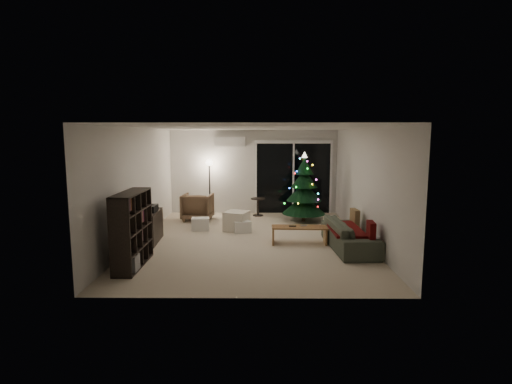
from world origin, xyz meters
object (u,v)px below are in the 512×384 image
(media_cabinet, at_px, (149,227))
(coffee_table, at_px, (299,235))
(bookshelf, at_px, (123,229))
(sofa, at_px, (350,235))
(christmas_tree, at_px, (304,187))
(armchair, at_px, (198,207))

(media_cabinet, distance_m, coffee_table, 3.30)
(bookshelf, height_order, media_cabinet, bookshelf)
(bookshelf, xyz_separation_m, sofa, (4.30, 1.15, -0.38))
(christmas_tree, bearing_deg, coffee_table, -98.56)
(christmas_tree, bearing_deg, bookshelf, -133.59)
(bookshelf, distance_m, coffee_table, 3.67)
(bookshelf, relative_size, sofa, 0.68)
(coffee_table, height_order, christmas_tree, christmas_tree)
(media_cabinet, xyz_separation_m, coffee_table, (3.30, -0.11, -0.15))
(armchair, distance_m, sofa, 4.57)
(armchair, height_order, christmas_tree, christmas_tree)
(bookshelf, distance_m, sofa, 4.47)
(media_cabinet, xyz_separation_m, christmas_tree, (3.64, 2.18, 0.61))
(coffee_table, distance_m, christmas_tree, 2.44)
(coffee_table, bearing_deg, sofa, -18.31)
(media_cabinet, bearing_deg, christmas_tree, 27.83)
(media_cabinet, distance_m, armchair, 2.44)
(armchair, relative_size, sofa, 0.41)
(media_cabinet, height_order, armchair, armchair)
(christmas_tree, bearing_deg, media_cabinet, -149.13)
(sofa, bearing_deg, armchair, 48.65)
(armchair, distance_m, coffee_table, 3.56)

